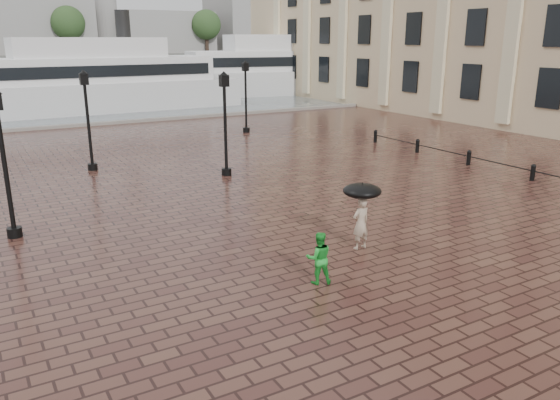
% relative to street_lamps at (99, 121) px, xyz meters
% --- Properties ---
extents(ground, '(300.00, 300.00, 0.00)m').
position_rel_street_lamps_xyz_m(ground, '(1.60, -17.60, -2.33)').
color(ground, '#3A1F1A').
rests_on(ground, ground).
extents(harbour_water, '(240.00, 240.00, 0.00)m').
position_rel_street_lamps_xyz_m(harbour_water, '(1.60, 74.40, -2.33)').
color(harbour_water, '#485358').
rests_on(harbour_water, ground).
extents(quay_edge, '(80.00, 0.60, 0.30)m').
position_rel_street_lamps_xyz_m(quay_edge, '(1.60, 14.40, -2.33)').
color(quay_edge, slate).
rests_on(quay_edge, ground).
extents(distant_skyline, '(102.50, 22.00, 33.00)m').
position_rel_street_lamps_xyz_m(distant_skyline, '(49.74, 132.40, 7.13)').
color(distant_skyline, gray).
rests_on(distant_skyline, ground).
extents(bollard_row, '(0.22, 21.22, 0.73)m').
position_rel_street_lamps_xyz_m(bollard_row, '(15.60, -11.10, -1.93)').
color(bollard_row, black).
rests_on(bollard_row, ground).
extents(street_lamps, '(21.44, 14.44, 4.40)m').
position_rel_street_lamps_xyz_m(street_lamps, '(0.00, 0.00, 0.00)').
color(street_lamps, black).
rests_on(street_lamps, ground).
extents(adult_pedestrian, '(0.58, 0.39, 1.54)m').
position_rel_street_lamps_xyz_m(adult_pedestrian, '(4.23, -13.70, -1.55)').
color(adult_pedestrian, tan).
rests_on(adult_pedestrian, ground).
extents(child_pedestrian, '(0.79, 0.71, 1.34)m').
position_rel_street_lamps_xyz_m(child_pedestrian, '(1.88, -15.04, -1.65)').
color(child_pedestrian, green).
rests_on(child_pedestrian, ground).
extents(ferry_near, '(25.08, 6.86, 8.16)m').
position_rel_street_lamps_xyz_m(ferry_near, '(4.37, 22.62, 0.13)').
color(ferry_near, silver).
rests_on(ferry_near, ground).
extents(ferry_far, '(26.79, 10.29, 8.57)m').
position_rel_street_lamps_xyz_m(ferry_far, '(26.05, 27.78, 0.25)').
color(ferry_far, silver).
rests_on(ferry_far, ground).
extents(umbrella, '(1.10, 1.10, 1.10)m').
position_rel_street_lamps_xyz_m(umbrella, '(4.23, -13.70, -0.58)').
color(umbrella, black).
rests_on(umbrella, ground).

